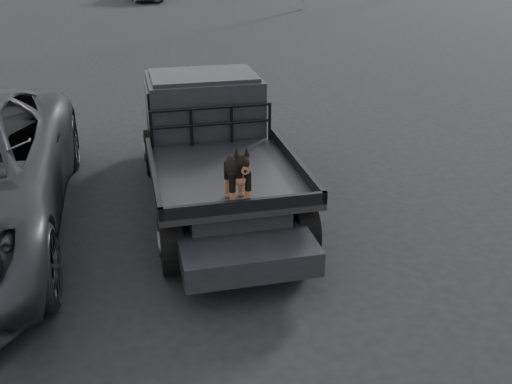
{
  "coord_description": "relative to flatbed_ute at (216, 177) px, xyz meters",
  "views": [
    {
      "loc": [
        -0.59,
        -5.63,
        3.83
      ],
      "look_at": [
        0.66,
        -0.29,
        1.29
      ],
      "focal_mm": 40.0,
      "sensor_mm": 36.0,
      "label": 1
    }
  ],
  "objects": [
    {
      "name": "ground",
      "position": [
        -0.6,
        -2.12,
        -0.46
      ],
      "size": [
        120.0,
        120.0,
        0.0
      ],
      "primitive_type": "plane",
      "color": "black",
      "rests_on": "ground"
    },
    {
      "name": "flatbed_ute",
      "position": [
        0.0,
        0.0,
        0.0
      ],
      "size": [
        2.0,
        5.4,
        0.92
      ],
      "primitive_type": null,
      "color": "black",
      "rests_on": "ground"
    },
    {
      "name": "ute_cab",
      "position": [
        0.0,
        0.95,
        0.9
      ],
      "size": [
        1.72,
        1.3,
        0.88
      ],
      "primitive_type": null,
      "color": "black",
      "rests_on": "flatbed_ute"
    },
    {
      "name": "headache_rack",
      "position": [
        0.0,
        0.2,
        0.74
      ],
      "size": [
        1.8,
        0.08,
        0.55
      ],
      "primitive_type": null,
      "color": "black",
      "rests_on": "flatbed_ute"
    },
    {
      "name": "dog",
      "position": [
        -0.04,
        -1.87,
        0.83
      ],
      "size": [
        0.32,
        0.6,
        0.74
      ],
      "primitive_type": null,
      "color": "black",
      "rests_on": "flatbed_ute"
    }
  ]
}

